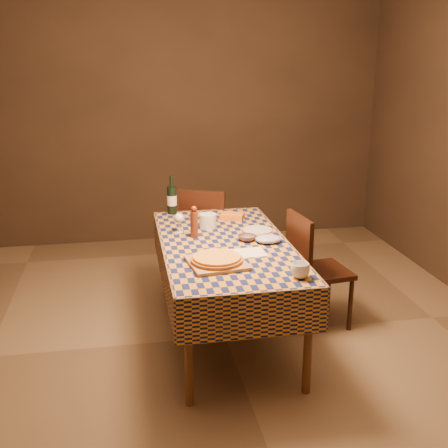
% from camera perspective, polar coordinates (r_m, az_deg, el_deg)
% --- Properties ---
extents(room, '(5.00, 5.10, 2.70)m').
position_cam_1_polar(room, '(3.99, 0.13, 5.97)').
color(room, brown).
rests_on(room, ground).
extents(dining_table, '(0.94, 1.84, 0.77)m').
position_cam_1_polar(dining_table, '(4.17, 0.12, -2.91)').
color(dining_table, brown).
rests_on(dining_table, ground).
extents(cutting_board, '(0.41, 0.41, 0.02)m').
position_cam_1_polar(cutting_board, '(3.73, -0.73, -3.97)').
color(cutting_board, '#A0754B').
rests_on(cutting_board, dining_table).
extents(pizza, '(0.41, 0.41, 0.03)m').
position_cam_1_polar(pizza, '(3.72, -0.74, -3.56)').
color(pizza, '#9C4E1A').
rests_on(pizza, cutting_board).
extents(pepper_mill, '(0.07, 0.07, 0.25)m').
position_cam_1_polar(pepper_mill, '(4.24, -3.06, 0.14)').
color(pepper_mill, '#532413').
rests_on(pepper_mill, dining_table).
extents(bowl, '(0.14, 0.14, 0.04)m').
position_cam_1_polar(bowl, '(4.19, 2.34, -1.42)').
color(bowl, '#624552').
rests_on(bowl, dining_table).
extents(wine_glass, '(0.09, 0.09, 0.15)m').
position_cam_1_polar(wine_glass, '(4.36, -4.60, 0.51)').
color(wine_glass, silver).
rests_on(wine_glass, dining_table).
extents(wine_bottle, '(0.10, 0.10, 0.33)m').
position_cam_1_polar(wine_bottle, '(4.88, -5.32, 2.50)').
color(wine_bottle, black).
rests_on(wine_bottle, dining_table).
extents(deli_tub, '(0.15, 0.15, 0.11)m').
position_cam_1_polar(deli_tub, '(4.48, -1.65, 0.31)').
color(deli_tub, silver).
rests_on(deli_tub, dining_table).
extents(takeout_container, '(0.23, 0.19, 0.05)m').
position_cam_1_polar(takeout_container, '(4.72, 0.84, 0.79)').
color(takeout_container, orange).
rests_on(takeout_container, dining_table).
extents(white_plate, '(0.29, 0.29, 0.01)m').
position_cam_1_polar(white_plate, '(4.42, 3.43, -0.63)').
color(white_plate, silver).
rests_on(white_plate, dining_table).
extents(tumbler, '(0.14, 0.14, 0.09)m').
position_cam_1_polar(tumbler, '(3.54, 7.74, -4.70)').
color(tumbler, white).
rests_on(tumbler, dining_table).
extents(flour_patch, '(0.26, 0.21, 0.00)m').
position_cam_1_polar(flour_patch, '(3.94, 2.36, -2.94)').
color(flour_patch, white).
rests_on(flour_patch, dining_table).
extents(flour_bag, '(0.22, 0.18, 0.06)m').
position_cam_1_polar(flour_bag, '(4.15, 4.54, -1.53)').
color(flour_bag, '#A8B1D8').
rests_on(flour_bag, dining_table).
extents(chair_far, '(0.55, 0.55, 0.93)m').
position_cam_1_polar(chair_far, '(5.24, -1.94, -0.66)').
color(chair_far, black).
rests_on(chair_far, ground).
extents(chair_right, '(0.48, 0.47, 0.93)m').
position_cam_1_polar(chair_right, '(4.47, 8.88, -4.05)').
color(chair_right, black).
rests_on(chair_right, ground).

